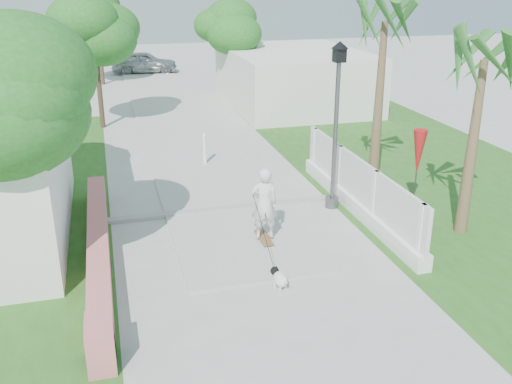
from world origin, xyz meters
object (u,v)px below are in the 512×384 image
object	(u,v)px
bollard	(205,148)
parked_car	(144,62)
patio_umbrella	(418,153)
street_lamp	(336,121)
skateboarder	(264,206)
dog	(279,278)

from	to	relation	value
bollard	parked_car	world-z (taller)	parked_car
patio_umbrella	street_lamp	bearing A→B (deg)	152.24
skateboarder	parked_car	world-z (taller)	skateboarder
bollard	patio_umbrella	world-z (taller)	patio_umbrella
skateboarder	parked_car	xyz separation A→B (m)	(-0.67, 25.43, -0.26)
patio_umbrella	parked_car	distance (m)	25.29
patio_umbrella	skateboarder	bearing A→B (deg)	-171.36
street_lamp	skateboarder	bearing A→B (deg)	-145.48
street_lamp	skateboarder	xyz separation A→B (m)	(-2.41, -1.65, -1.47)
dog	parked_car	bearing A→B (deg)	75.66
patio_umbrella	dog	world-z (taller)	patio_umbrella
dog	street_lamp	bearing A→B (deg)	39.18
skateboarder	street_lamp	bearing A→B (deg)	-139.08
parked_car	skateboarder	bearing A→B (deg)	-173.35
patio_umbrella	dog	size ratio (longest dim) A/B	3.86
skateboarder	parked_car	size ratio (longest dim) A/B	0.60
street_lamp	bollard	distance (m)	5.56
parked_car	street_lamp	bearing A→B (deg)	-167.49
street_lamp	dog	xyz separation A→B (m)	(-2.67, -3.73, -2.20)
bollard	parked_car	xyz separation A→B (m)	(-0.37, 19.27, 0.11)
dog	parked_car	world-z (taller)	parked_car
skateboarder	dog	xyz separation A→B (m)	(-0.27, -2.07, -0.73)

